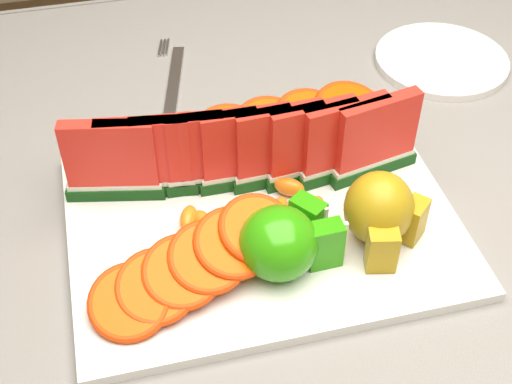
% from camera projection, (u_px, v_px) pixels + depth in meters
% --- Properties ---
extents(table, '(1.40, 0.90, 0.75)m').
position_uv_depth(table, '(306.00, 272.00, 0.84)').
color(table, '#50381B').
rests_on(table, ground).
extents(tablecloth, '(1.53, 1.03, 0.20)m').
position_uv_depth(tablecloth, '(308.00, 236.00, 0.80)').
color(tablecloth, gray).
rests_on(tablecloth, table).
extents(platter, '(0.40, 0.30, 0.01)m').
position_uv_depth(platter, '(263.00, 223.00, 0.75)').
color(platter, silver).
rests_on(platter, tablecloth).
extents(apple_cluster, '(0.12, 0.10, 0.07)m').
position_uv_depth(apple_cluster, '(285.00, 241.00, 0.68)').
color(apple_cluster, '#409621').
rests_on(apple_cluster, platter).
extents(pear_cluster, '(0.09, 0.09, 0.08)m').
position_uv_depth(pear_cluster, '(381.00, 211.00, 0.70)').
color(pear_cluster, '#9F5A07').
rests_on(pear_cluster, platter).
extents(side_plate, '(0.18, 0.18, 0.01)m').
position_uv_depth(side_plate, '(441.00, 60.00, 0.97)').
color(side_plate, silver).
rests_on(side_plate, tablecloth).
extents(fork, '(0.05, 0.19, 0.00)m').
position_uv_depth(fork, '(173.00, 80.00, 0.94)').
color(fork, silver).
rests_on(fork, tablecloth).
extents(watermelon_row, '(0.39, 0.07, 0.10)m').
position_uv_depth(watermelon_row, '(246.00, 151.00, 0.75)').
color(watermelon_row, '#0F3F17').
rests_on(watermelon_row, platter).
extents(orange_fan_front, '(0.23, 0.14, 0.06)m').
position_uv_depth(orange_fan_front, '(195.00, 264.00, 0.66)').
color(orange_fan_front, '#CB5A00').
rests_on(orange_fan_front, platter).
extents(orange_fan_back, '(0.34, 0.12, 0.05)m').
position_uv_depth(orange_fan_back, '(251.00, 131.00, 0.82)').
color(orange_fan_back, '#CB5A00').
rests_on(orange_fan_back, platter).
extents(tangerine_segments, '(0.16, 0.07, 0.02)m').
position_uv_depth(tangerine_segments, '(252.00, 211.00, 0.74)').
color(tangerine_segments, orange).
rests_on(tangerine_segments, platter).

